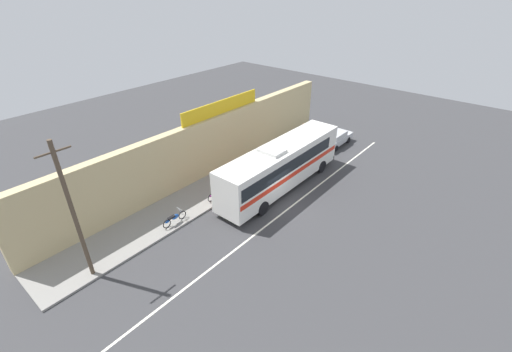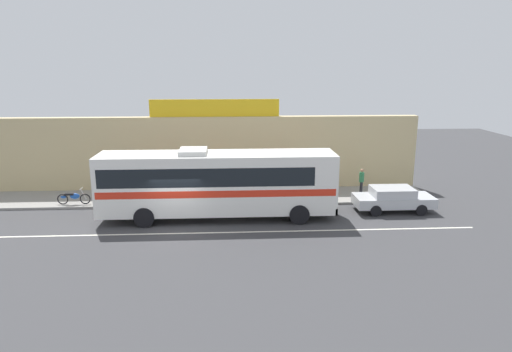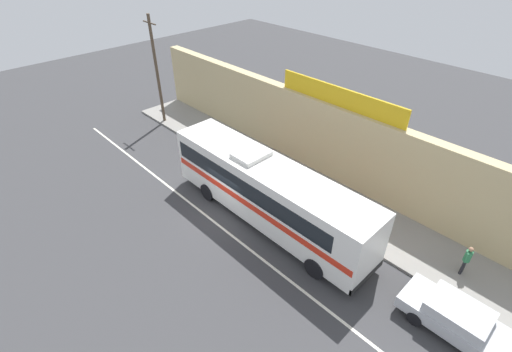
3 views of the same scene
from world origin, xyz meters
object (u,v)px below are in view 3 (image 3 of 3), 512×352
(pedestrian_far_left, at_px, (467,258))
(motorcycle_black, at_px, (246,162))
(parked_car, at_px, (458,319))
(utility_pole, at_px, (157,70))
(motorcycle_red, at_px, (208,140))
(intercity_bus, at_px, (267,189))

(pedestrian_far_left, bearing_deg, motorcycle_black, -175.01)
(parked_car, distance_m, utility_pole, 24.30)
(parked_car, xyz_separation_m, pedestrian_far_left, (-0.93, 3.09, 0.34))
(motorcycle_black, height_order, pedestrian_far_left, pedestrian_far_left)
(utility_pole, height_order, pedestrian_far_left, utility_pole)
(utility_pole, xyz_separation_m, motorcycle_black, (9.72, 0.11, -3.75))
(utility_pole, xyz_separation_m, motorcycle_red, (5.76, 0.07, -3.75))
(parked_car, xyz_separation_m, motorcycle_red, (-18.21, 1.88, -0.17))
(motorcycle_black, distance_m, pedestrian_far_left, 13.38)
(parked_car, height_order, utility_pole, utility_pole)
(motorcycle_red, xyz_separation_m, pedestrian_far_left, (17.28, 1.21, 0.51))
(parked_car, xyz_separation_m, motorcycle_black, (-14.25, 1.92, -0.17))
(motorcycle_red, bearing_deg, motorcycle_black, 0.65)
(parked_car, relative_size, utility_pole, 0.54)
(parked_car, bearing_deg, intercity_bus, -176.17)
(intercity_bus, bearing_deg, motorcycle_black, 149.48)
(motorcycle_red, bearing_deg, intercity_bus, -16.93)
(utility_pole, distance_m, motorcycle_red, 6.87)
(parked_car, bearing_deg, motorcycle_red, 174.11)
(utility_pole, relative_size, motorcycle_black, 4.43)
(intercity_bus, xyz_separation_m, utility_pole, (-14.10, 2.47, 2.25))
(pedestrian_far_left, bearing_deg, motorcycle_red, -176.00)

